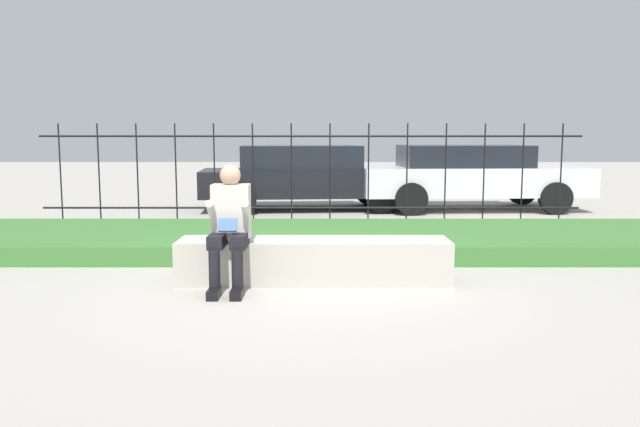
{
  "coord_description": "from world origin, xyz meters",
  "views": [
    {
      "loc": [
        0.15,
        -6.5,
        1.54
      ],
      "look_at": [
        0.17,
        0.73,
        0.64
      ],
      "focal_mm": 35.0,
      "sensor_mm": 36.0,
      "label": 1
    }
  ],
  "objects_px": {
    "car_parked_right": "(467,175)",
    "car_parked_center": "(305,176)",
    "person_seated_reader": "(228,222)",
    "stone_bench": "(312,263)"
  },
  "relations": [
    {
      "from": "car_parked_right",
      "to": "car_parked_center",
      "type": "relative_size",
      "value": 1.03
    },
    {
      "from": "person_seated_reader",
      "to": "car_parked_right",
      "type": "height_order",
      "value": "car_parked_right"
    },
    {
      "from": "stone_bench",
      "to": "car_parked_right",
      "type": "distance_m",
      "value": 7.23
    },
    {
      "from": "person_seated_reader",
      "to": "car_parked_center",
      "type": "bearing_deg",
      "value": 84.79
    },
    {
      "from": "person_seated_reader",
      "to": "car_parked_right",
      "type": "distance_m",
      "value": 7.9
    },
    {
      "from": "stone_bench",
      "to": "person_seated_reader",
      "type": "height_order",
      "value": "person_seated_reader"
    },
    {
      "from": "stone_bench",
      "to": "person_seated_reader",
      "type": "relative_size",
      "value": 2.28
    },
    {
      "from": "car_parked_right",
      "to": "car_parked_center",
      "type": "distance_m",
      "value": 3.38
    },
    {
      "from": "car_parked_right",
      "to": "car_parked_center",
      "type": "bearing_deg",
      "value": 176.46
    },
    {
      "from": "car_parked_center",
      "to": "person_seated_reader",
      "type": "bearing_deg",
      "value": -99.79
    }
  ]
}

